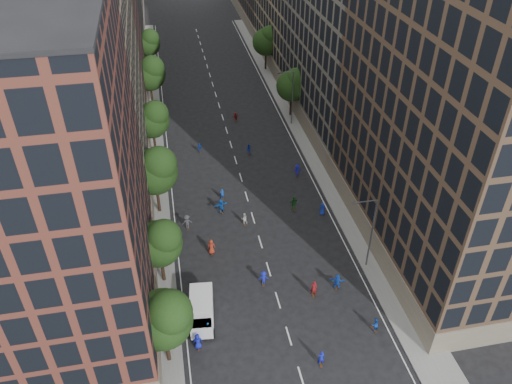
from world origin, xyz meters
The scene contains 37 objects.
ground centered at (0.00, 40.00, 0.00)m, with size 240.00×240.00×0.00m, color black.
sidewalk_left centered at (-12.00, 47.50, 0.07)m, with size 4.00×105.00×0.15m, color slate.
sidewalk_right centered at (12.00, 47.50, 0.07)m, with size 4.00×105.00×0.15m, color slate.
bldg_left_a centered at (-19.00, 11.00, 15.00)m, with size 14.00×22.00×30.00m, color brown.
bldg_left_b centered at (-19.00, 35.00, 17.00)m, with size 14.00×26.00×34.00m, color #887759.
bldg_left_c centered at (-19.00, 58.00, 14.00)m, with size 14.00×20.00×28.00m, color brown.
bldg_right_a centered at (19.00, 15.00, 18.00)m, with size 14.00×30.00×36.00m, color #4B3728.
bldg_right_b centered at (19.00, 44.00, 16.50)m, with size 14.00×28.00×33.00m, color #5E584E.
tree_left_0 centered at (-11.01, 3.85, 5.96)m, with size 5.20×5.20×8.83m.
tree_left_1 centered at (-11.02, 13.86, 5.55)m, with size 4.80×4.80×8.21m.
tree_left_2 centered at (-10.99, 25.83, 6.36)m, with size 5.60×5.60×9.45m.
tree_left_3 centered at (-11.02, 39.85, 5.82)m, with size 5.00×5.00×8.58m.
tree_left_4 centered at (-11.00, 55.84, 6.10)m, with size 5.40×5.40×9.08m.
tree_left_5 centered at (-11.02, 71.86, 5.68)m, with size 4.80×4.80×8.33m.
tree_right_a centered at (11.38, 47.85, 5.63)m, with size 5.00×5.00×8.39m.
tree_right_b centered at (11.39, 67.85, 5.96)m, with size 5.20×5.20×8.83m.
streetlamp_near centered at (10.37, 12.00, 5.17)m, with size 2.64×0.22×9.06m.
streetlamp_far centered at (10.37, 45.00, 5.17)m, with size 2.64×0.22×9.06m.
cargo_van centered at (-7.79, 7.98, 1.40)m, with size 2.85×5.21×2.66m.
skater_0 centered at (-8.50, 4.82, 0.87)m, with size 0.85×0.55×1.74m, color #141BA9.
skater_1 centered at (2.05, 1.00, 0.84)m, with size 0.61×0.40×1.68m, color #151DAD.
skater_2 centered at (8.15, 3.61, 0.76)m, with size 0.73×0.57×1.51m, color #1541AE.
skater_3 centered at (-0.99, 11.48, 0.84)m, with size 1.09×0.62×1.68m, color #1620B7.
skater_4 centered at (-7.42, 5.88, 0.93)m, with size 1.09×0.46×1.87m, color blue.
skater_5 centered at (6.38, 9.50, 0.87)m, with size 1.61×0.51×1.73m, color blue.
skater_6 centered at (-5.76, 17.21, 0.92)m, with size 0.90×0.59×1.85m, color #A02E1A.
skater_7 centered at (3.72, 9.01, 0.94)m, with size 0.69×0.45×1.88m, color maroon.
skater_8 centered at (-1.26, 21.60, 0.75)m, with size 0.73×0.57×1.51m, color silver.
skater_9 centered at (-8.06, 22.06, 0.95)m, with size 1.22×0.70×1.90m, color #3D3D41.
skater_10 centered at (5.30, 23.18, 0.97)m, with size 1.14×0.48×1.95m, color #1B5A1D.
skater_11 centered at (-3.67, 24.36, 0.96)m, with size 1.78×0.57×1.92m, color #1652B3.
skater_12 centered at (8.50, 21.49, 0.86)m, with size 0.84×0.54×1.71m, color #122896.
skater_13 centered at (-3.18, 27.09, 0.76)m, with size 0.56×0.36×1.52m, color #164AB5.
skater_14 centered at (2.14, 37.30, 0.79)m, with size 0.77×0.60×1.58m, color #13289B.
skater_15 centered at (7.67, 30.38, 0.88)m, with size 1.14×0.65×1.76m, color #1916B3.
skater_16 centered at (-4.83, 39.07, 0.76)m, with size 0.89×0.37×1.52m, color navy.
skater_17 centered at (1.90, 47.67, 0.76)m, with size 1.42×0.45×1.53m, color maroon.
Camera 1 is at (-8.79, -24.35, 38.71)m, focal length 35.00 mm.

